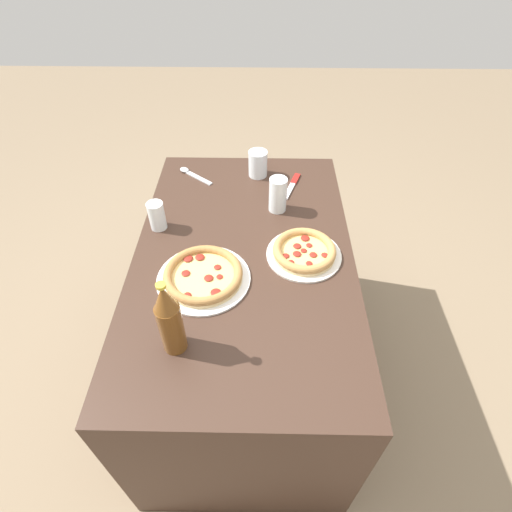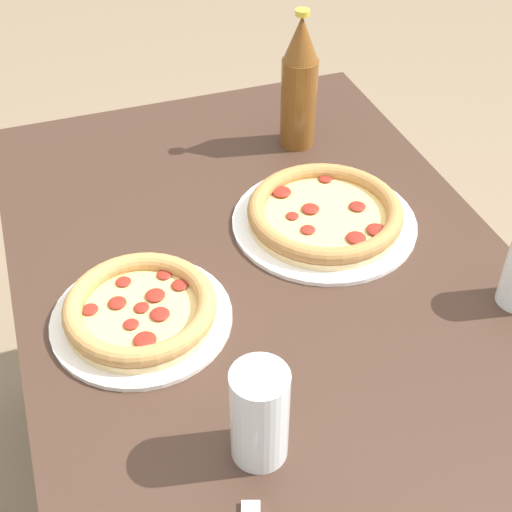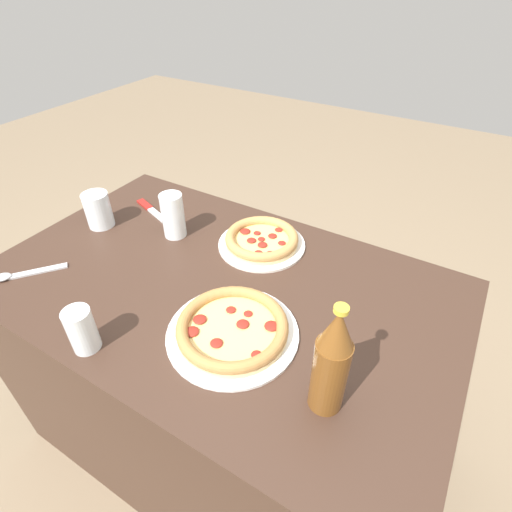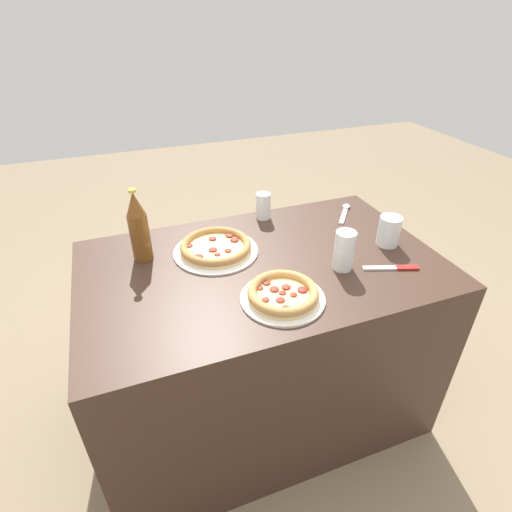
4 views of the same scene
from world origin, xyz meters
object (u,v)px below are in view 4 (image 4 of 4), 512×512
Objects in this scene: glass_lemonade at (344,252)px; knife at (393,268)px; pizza_margherita at (216,248)px; beer_bottle at (139,227)px; glass_cola at (389,232)px; pizza_veggie at (283,294)px; spoon at (345,210)px; glass_mango_juice at (263,207)px.

knife is (-0.17, 0.07, -0.06)m from glass_lemonade.
beer_bottle is (0.26, -0.05, 0.11)m from pizza_margherita.
pizza_margherita is at bearing 168.51° from beer_bottle.
pizza_margherita is at bearing -15.26° from glass_cola.
beer_bottle is (0.38, -0.40, 0.11)m from pizza_veggie.
beer_bottle is 1.64× the size of spoon.
spoon is at bearing -175.03° from beer_bottle.
glass_mango_juice is at bearing -75.29° from glass_lemonade.
pizza_margherita is at bearing 11.60° from spoon.
glass_cola reaches higher than spoon.
pizza_veggie is at bearing 133.65° from beer_bottle.
glass_lemonade is at bearing 104.71° from glass_mango_juice.
spoon is (-0.63, -0.13, -0.01)m from pizza_margherita.
glass_lemonade is (-0.27, -0.09, 0.05)m from pizza_veggie.
glass_lemonade is at bearing -161.41° from pizza_veggie.
pizza_margherita and pizza_veggie have the same top height.
knife is 0.46m from spoon.
pizza_veggie reaches higher than knife.
glass_lemonade is 0.19m from knife.
knife is at bearing -177.21° from pizza_veggie.
spoon is (-0.24, -0.38, -0.06)m from glass_lemonade.
glass_lemonade reaches higher than glass_cola.
pizza_veggie is 1.39× the size of knife.
glass_mango_juice is (0.37, -0.37, -0.00)m from glass_cola.
glass_lemonade is 0.53× the size of beer_bottle.
pizza_margherita reaches higher than knife.
beer_bottle is 0.90m from knife.
pizza_margherita is 1.64× the size of knife.
pizza_veggie is 0.28m from glass_lemonade.
beer_bottle reaches higher than spoon.
glass_mango_juice is 0.68× the size of spoon.
spoon is at bearing -89.76° from glass_cola.
spoon is at bearing -137.16° from pizza_veggie.
knife is at bearing 157.56° from glass_lemonade.
glass_lemonade is 0.47m from glass_mango_juice.
glass_cola reaches higher than pizza_veggie.
glass_lemonade is at bearing -22.44° from knife.
beer_bottle is (0.89, -0.22, 0.08)m from glass_cola.
pizza_veggie is at bearing 18.50° from glass_cola.
glass_lemonade reaches higher than spoon.
glass_cola is at bearing -161.50° from pizza_veggie.
glass_cola reaches higher than knife.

